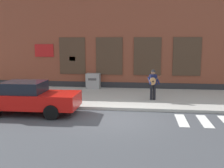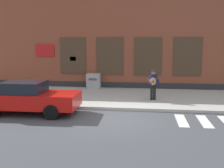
# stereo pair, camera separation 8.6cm
# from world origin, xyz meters

# --- Properties ---
(ground_plane) EXTENTS (160.00, 160.00, 0.00)m
(ground_plane) POSITION_xyz_m (0.00, 0.00, 0.00)
(ground_plane) COLOR #424449
(sidewalk) EXTENTS (28.00, 5.83, 0.15)m
(sidewalk) POSITION_xyz_m (0.00, 4.29, 0.08)
(sidewalk) COLOR #ADAAA3
(sidewalk) RESTS_ON ground
(building_backdrop) EXTENTS (28.00, 4.06, 7.13)m
(building_backdrop) POSITION_xyz_m (-0.00, 9.20, 3.56)
(building_backdrop) COLOR brown
(building_backdrop) RESTS_ON ground
(red_car) EXTENTS (4.64, 2.06, 1.53)m
(red_car) POSITION_xyz_m (-4.24, 0.34, 0.77)
(red_car) COLOR red
(red_car) RESTS_ON ground
(busker) EXTENTS (0.78, 0.65, 1.69)m
(busker) POSITION_xyz_m (1.64, 3.41, 1.12)
(busker) COLOR black
(busker) RESTS_ON sidewalk
(utility_box) EXTENTS (0.95, 0.69, 1.05)m
(utility_box) POSITION_xyz_m (-2.41, 6.76, 0.68)
(utility_box) COLOR #9E9E9E
(utility_box) RESTS_ON sidewalk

